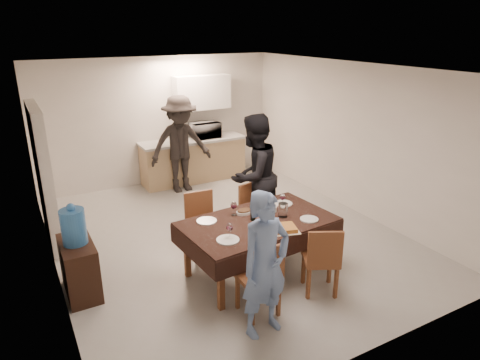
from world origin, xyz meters
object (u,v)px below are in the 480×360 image
object	(u,v)px
wine_bottle	(253,210)
person_far	(254,176)
dining_table	(258,223)
water_pitcher	(283,210)
console	(80,268)
person_near	(265,265)
microwave	(205,130)
water_jug	(73,227)
person_kitchen	(181,144)
savoury_tart	(281,228)

from	to	relation	value
wine_bottle	person_far	bearing A→B (deg)	59.04
dining_table	water_pitcher	bearing A→B (deg)	-12.82
dining_table	person_far	distance (m)	1.21
water_pitcher	person_far	world-z (taller)	person_far
console	person_near	xyz separation A→B (m)	(1.62, -1.69, 0.47)
wine_bottle	microwave	bearing A→B (deg)	74.53
console	water_jug	size ratio (longest dim) A/B	1.73
person_kitchen	person_near	bearing A→B (deg)	-100.33
water_jug	person_near	distance (m)	2.35
console	person_near	size ratio (longest dim) A/B	0.46
dining_table	savoury_tart	world-z (taller)	savoury_tart
console	microwave	size ratio (longest dim) A/B	1.26
water_jug	microwave	distance (m)	4.49
microwave	water_jug	bearing A→B (deg)	45.15
console	water_pitcher	size ratio (longest dim) A/B	3.96
dining_table	person_near	world-z (taller)	person_near
microwave	person_far	size ratio (longest dim) A/B	0.31
water_pitcher	dining_table	bearing A→B (deg)	171.87
savoury_tart	person_near	bearing A→B (deg)	-134.13
water_jug	person_near	world-z (taller)	person_near
wine_bottle	microwave	distance (m)	3.92
wine_bottle	savoury_tart	world-z (taller)	wine_bottle
water_pitcher	person_near	distance (m)	1.35
console	person_kitchen	world-z (taller)	person_kitchen
water_pitcher	person_kitchen	xyz separation A→B (m)	(-0.09, 3.43, 0.10)
water_jug	water_pitcher	xyz separation A→B (m)	(2.52, -0.69, -0.05)
person_far	water_pitcher	bearing A→B (deg)	58.06
dining_table	savoury_tart	size ratio (longest dim) A/B	4.78
wine_bottle	water_pitcher	bearing A→B (deg)	-14.04
person_near	person_kitchen	xyz separation A→B (m)	(0.81, 4.43, 0.15)
dining_table	person_near	size ratio (longest dim) A/B	1.26
water_pitcher	savoury_tart	size ratio (longest dim) A/B	0.44
dining_table	water_pitcher	distance (m)	0.38
wine_bottle	person_near	distance (m)	1.21
dining_table	water_jug	bearing A→B (deg)	158.85
water_pitcher	microwave	xyz separation A→B (m)	(0.64, 3.88, 0.22)
wine_bottle	water_pitcher	distance (m)	0.41
microwave	person_kitchen	bearing A→B (deg)	31.38
console	microwave	world-z (taller)	microwave
dining_table	wine_bottle	world-z (taller)	wine_bottle
water_pitcher	person_near	bearing A→B (deg)	-131.99
savoury_tart	person_kitchen	distance (m)	3.76
water_pitcher	person_near	size ratio (longest dim) A/B	0.12
savoury_tart	person_far	xyz separation A→B (m)	(0.45, 1.43, 0.18)
water_pitcher	person_far	xyz separation A→B (m)	(0.20, 1.10, 0.11)
water_jug	microwave	bearing A→B (deg)	45.15
wine_bottle	person_far	world-z (taller)	person_far
person_near	person_kitchen	size ratio (longest dim) A/B	0.85
person_near	water_pitcher	bearing A→B (deg)	41.31
water_jug	person_kitchen	xyz separation A→B (m)	(2.43, 2.73, 0.05)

